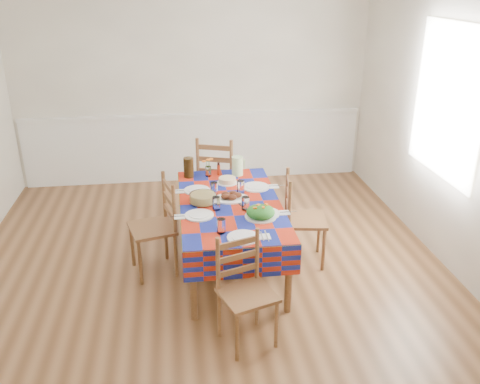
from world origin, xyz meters
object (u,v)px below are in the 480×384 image
tea_pitcher (189,167)px  chair_near (245,292)px  chair_far (218,178)px  green_pitcher (237,166)px  meat_platter (231,197)px  dining_table (230,209)px  chair_left (157,227)px  chair_right (301,219)px

tea_pitcher → chair_near: (0.33, -1.76, -0.35)m
tea_pitcher → chair_near: 1.83m
chair_far → tea_pitcher: bearing=67.9°
chair_far → green_pitcher: bearing=132.9°
meat_platter → tea_pitcher: size_ratio=1.61×
dining_table → chair_left: (-0.68, 0.01, -0.14)m
tea_pitcher → chair_far: 0.57m
dining_table → chair_near: chair_near is taller
chair_near → chair_far: chair_far is taller
green_pitcher → chair_near: bearing=-95.5°
chair_right → tea_pitcher: bearing=64.8°
chair_near → chair_right: bearing=38.6°
green_pitcher → chair_right: chair_right is taller
tea_pitcher → chair_far: size_ratio=0.21×
tea_pitcher → chair_left: (-0.33, -0.68, -0.32)m
tea_pitcher → chair_right: bearing=-33.9°
green_pitcher → chair_far: chair_far is taller
dining_table → tea_pitcher: 0.79m
tea_pitcher → chair_near: size_ratio=0.24×
chair_near → chair_left: chair_left is taller
tea_pitcher → chair_near: tea_pitcher is taller
meat_platter → tea_pitcher: bearing=119.9°
chair_right → chair_near: bearing=156.1°
dining_table → meat_platter: size_ratio=5.16×
dining_table → chair_far: (-0.01, 1.07, -0.11)m
dining_table → tea_pitcher: (-0.34, 0.69, 0.17)m
green_pitcher → chair_far: 0.51m
meat_platter → chair_far: size_ratio=0.34×
dining_table → chair_right: chair_right is taller
dining_table → chair_near: (-0.01, -1.07, -0.17)m
meat_platter → green_pitcher: bearing=77.2°
chair_far → chair_left: (-0.66, -1.06, -0.03)m
meat_platter → chair_right: (0.66, -0.06, -0.25)m
meat_platter → chair_near: chair_near is taller
dining_table → chair_far: bearing=90.8°
dining_table → green_pitcher: green_pitcher is taller
chair_right → dining_table: bearing=99.2°
dining_table → green_pitcher: size_ratio=8.62×
chair_left → tea_pitcher: bearing=139.2°
chair_far → chair_near: bearing=109.2°
meat_platter → chair_right: bearing=-5.3°
tea_pitcher → chair_far: chair_far is taller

